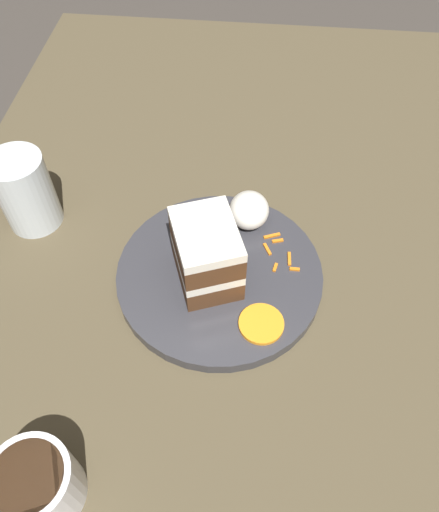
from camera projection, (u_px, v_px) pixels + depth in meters
name	position (u px, v px, depth m)	size (l,w,h in m)	color
ground_plane	(251.00, 311.00, 0.66)	(6.00, 6.00, 0.00)	#38332D
dining_table	(252.00, 303.00, 0.65)	(1.34, 0.89, 0.04)	#4C422D
plate	(220.00, 275.00, 0.64)	(0.26, 0.26, 0.02)	#333338
cake_slice	(207.00, 254.00, 0.60)	(0.11, 0.10, 0.09)	#4C2D19
cream_dollop	(249.00, 210.00, 0.67)	(0.06, 0.05, 0.04)	white
orange_garnish	(261.00, 324.00, 0.59)	(0.05, 0.05, 0.01)	orange
carrot_shreds_scatter	(257.00, 246.00, 0.66)	(0.07, 0.14, 0.00)	orange
drinking_glass	(27.00, 196.00, 0.67)	(0.07, 0.07, 0.11)	silver
coffee_mug	(36.00, 485.00, 0.47)	(0.08, 0.08, 0.07)	white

